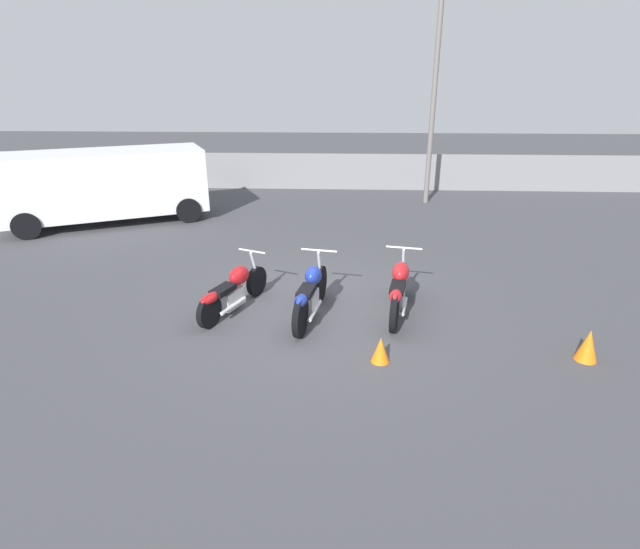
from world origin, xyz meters
TOP-DOWN VIEW (x-y plane):
  - ground_plane at (0.00, 0.00)m, footprint 60.00×60.00m
  - fence_back at (0.00, 10.31)m, footprint 40.00×0.04m
  - light_pole_left at (3.14, 8.42)m, footprint 0.70×0.35m
  - motorcycle_slot_0 at (-1.53, -0.06)m, footprint 0.95×1.92m
  - motorcycle_slot_1 at (-0.14, -0.28)m, footprint 0.69×2.06m
  - motorcycle_slot_2 at (1.39, -0.03)m, footprint 0.71×2.03m
  - parked_van at (-6.24, 5.58)m, footprint 5.58×3.99m
  - traffic_cone_near at (0.97, -1.65)m, footprint 0.27×0.27m
  - traffic_cone_far at (4.02, -1.46)m, footprint 0.32×0.32m

SIDE VIEW (x-z plane):
  - ground_plane at x=0.00m, z-range 0.00..0.00m
  - traffic_cone_near at x=0.97m, z-range 0.00..0.39m
  - traffic_cone_far at x=4.02m, z-range 0.00..0.49m
  - motorcycle_slot_0 at x=-1.53m, z-range -0.07..0.87m
  - motorcycle_slot_1 at x=-0.14m, z-range -0.08..0.97m
  - motorcycle_slot_2 at x=1.39m, z-range -0.06..0.99m
  - fence_back at x=0.00m, z-range 0.00..1.30m
  - parked_van at x=-6.24m, z-range 0.12..2.12m
  - light_pole_left at x=3.14m, z-range 0.68..8.29m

